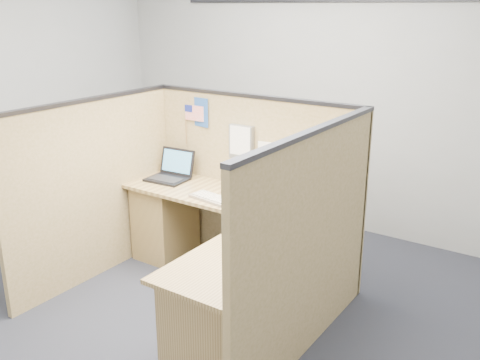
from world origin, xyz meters
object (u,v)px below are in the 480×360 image
Objects in this scene: keyboard at (216,200)px; mouse at (252,205)px; l_desk at (223,256)px; laptop at (172,172)px.

mouse is (0.32, 0.04, 0.01)m from keyboard.
mouse is (0.10, 0.26, 0.36)m from l_desk.
l_desk is at bearing -37.58° from keyboard.
mouse is at bearing -16.54° from laptop.
mouse is at bearing 68.74° from l_desk.
l_desk is 17.57× the size of mouse.
keyboard is (-0.22, 0.22, 0.35)m from l_desk.
laptop is 0.74m from keyboard.
laptop is 1.03m from mouse.
laptop is at bearing 167.68° from keyboard.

